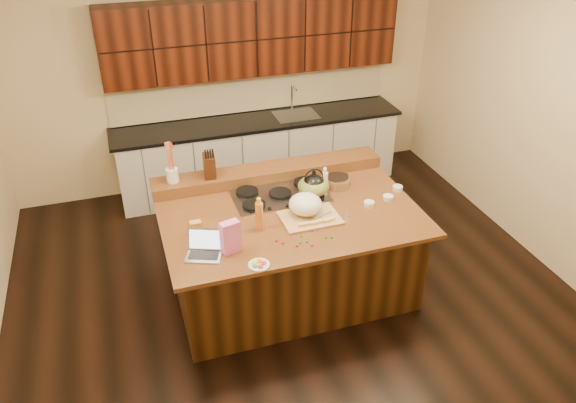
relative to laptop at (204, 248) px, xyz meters
name	(u,v)px	position (x,y,z in m)	size (l,w,h in m)	color
room	(290,171)	(0.88, 0.41, 0.38)	(5.52, 5.02, 2.72)	black
island	(290,251)	(0.88, 0.41, -0.51)	(2.40, 1.60, 0.92)	black
back_ledge	(269,172)	(0.88, 1.11, 0.01)	(2.40, 0.30, 0.12)	black
cooktop	(280,195)	(0.88, 0.71, -0.04)	(0.92, 0.52, 0.05)	gray
back_counter	(258,115)	(1.18, 2.64, 0.01)	(3.70, 0.66, 2.40)	silver
kettle	(314,185)	(1.18, 0.58, 0.09)	(0.23, 0.23, 0.20)	black
green_bowl	(314,186)	(1.18, 0.58, 0.08)	(0.31, 0.31, 0.17)	olive
laptop	(204,248)	(0.00, 0.00, 0.00)	(0.36, 0.32, 0.20)	#B7B7BC
oil_bottle	(259,216)	(0.54, 0.21, 0.08)	(0.07, 0.07, 0.27)	orange
vinegar_bottle	(324,184)	(1.30, 0.59, 0.07)	(0.06, 0.06, 0.25)	silver
wooden_tray	(307,207)	(1.01, 0.29, 0.04)	(0.53, 0.43, 0.22)	tan
ramekin_a	(369,204)	(1.63, 0.27, -0.03)	(0.10, 0.10, 0.04)	white
ramekin_b	(388,198)	(1.86, 0.32, -0.03)	(0.10, 0.10, 0.04)	white
ramekin_c	(397,188)	(2.03, 0.46, -0.03)	(0.10, 0.10, 0.04)	white
strainer_bowl	(338,182)	(1.49, 0.72, -0.01)	(0.24, 0.24, 0.09)	#996B3F
kitchen_timer	(346,214)	(1.34, 0.15, -0.02)	(0.08, 0.08, 0.07)	silver
pink_bag	(230,237)	(0.22, -0.04, 0.09)	(0.16, 0.08, 0.29)	pink
candy_plate	(259,265)	(0.39, -0.30, -0.05)	(0.18, 0.18, 0.01)	white
package_box	(196,228)	(-0.02, 0.30, 0.01)	(0.10, 0.07, 0.14)	gold
utensil_crock	(172,175)	(-0.10, 1.11, 0.14)	(0.12, 0.12, 0.14)	white
knife_block	(209,166)	(0.27, 1.11, 0.18)	(0.11, 0.19, 0.23)	black
gumdrop_0	(283,243)	(0.66, -0.07, -0.04)	(0.02, 0.02, 0.02)	red
gumdrop_1	(300,243)	(0.80, -0.11, -0.04)	(0.02, 0.02, 0.02)	#198C26
gumdrop_2	(276,241)	(0.62, -0.02, -0.04)	(0.02, 0.02, 0.02)	red
gumdrop_3	(332,237)	(1.09, -0.12, -0.04)	(0.02, 0.02, 0.02)	#198C26
gumdrop_4	(297,246)	(0.77, -0.15, -0.04)	(0.02, 0.02, 0.02)	red
gumdrop_5	(301,236)	(0.85, -0.02, -0.04)	(0.02, 0.02, 0.02)	#198C26
gumdrop_6	(312,246)	(0.89, -0.18, -0.04)	(0.02, 0.02, 0.02)	red
gumdrop_7	(307,242)	(0.87, -0.11, -0.04)	(0.02, 0.02, 0.02)	#198C26
gumdrop_8	(313,230)	(0.98, 0.03, -0.04)	(0.02, 0.02, 0.02)	red
gumdrop_9	(326,238)	(1.04, -0.11, -0.04)	(0.02, 0.02, 0.02)	#198C26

